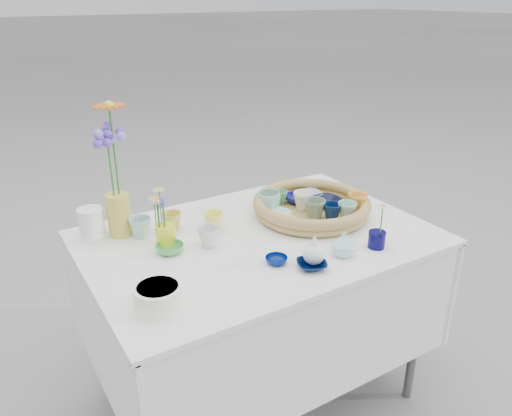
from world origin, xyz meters
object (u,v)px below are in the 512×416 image
wicker_tray (311,206)px  bud_vase_seafoam (344,244)px  display_table (258,394)px  tall_vase_yellow (119,215)px

wicker_tray → bud_vase_seafoam: (-0.11, -0.33, 0.01)m
display_table → bud_vase_seafoam: bearing=-59.0°
display_table → tall_vase_yellow: 0.99m
bud_vase_seafoam → tall_vase_yellow: 0.82m
display_table → wicker_tray: size_ratio=2.66×
display_table → wicker_tray: wicker_tray is taller
wicker_tray → tall_vase_yellow: bearing=162.2°
tall_vase_yellow → wicker_tray: bearing=-17.8°
display_table → tall_vase_yellow: tall_vase_yellow is taller
display_table → wicker_tray: bearing=10.1°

